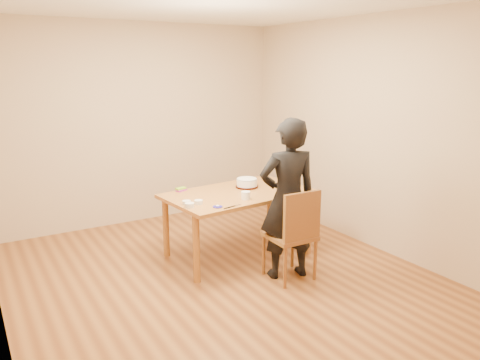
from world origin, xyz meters
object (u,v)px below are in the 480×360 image
dining_chair (290,236)px  person (288,199)px  dining_table (238,194)px  cake_plate (247,186)px  cake (247,182)px

dining_chair → person: (0.00, 0.05, 0.37)m
dining_table → cake_plate: size_ratio=6.06×
dining_chair → person: bearing=92.0°
cake_plate → person: person is taller
dining_chair → cake_plate: (0.05, 0.90, 0.31)m
cake_plate → person: 0.86m
dining_table → cake_plate: (0.20, 0.13, 0.03)m
dining_table → person: (0.15, -0.73, 0.09)m
dining_table → person: size_ratio=0.97×
cake_plate → person: size_ratio=0.16×
dining_chair → cake_plate: bearing=88.8°
cake → person: person is taller
cake_plate → cake: size_ratio=1.10×
person → cake: bearing=-79.0°
dining_chair → cake: size_ratio=1.84×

